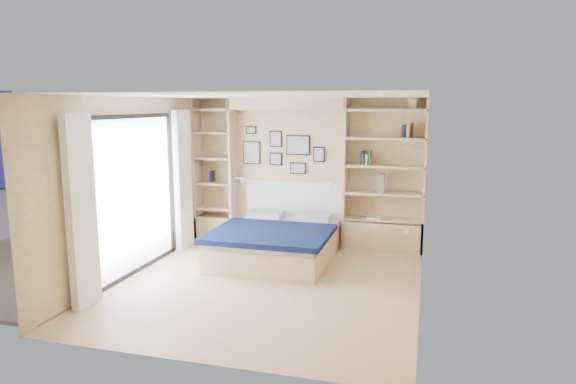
# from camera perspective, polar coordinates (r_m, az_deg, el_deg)

# --- Properties ---
(ground) EXTENTS (4.50, 4.50, 0.00)m
(ground) POSITION_cam_1_polar(r_m,az_deg,el_deg) (7.07, -2.22, -10.09)
(ground) COLOR tan
(ground) RESTS_ON ground
(room_shell) EXTENTS (4.50, 4.50, 4.50)m
(room_shell) POSITION_cam_1_polar(r_m,az_deg,el_deg) (8.32, -1.65, 0.61)
(room_shell) COLOR tan
(room_shell) RESTS_ON ground
(bed) EXTENTS (1.77, 2.21, 1.07)m
(bed) POSITION_cam_1_polar(r_m,az_deg,el_deg) (8.07, -1.20, -5.47)
(bed) COLOR tan
(bed) RESTS_ON ground
(photo_gallery) EXTENTS (1.48, 0.02, 0.82)m
(photo_gallery) POSITION_cam_1_polar(r_m,az_deg,el_deg) (8.94, -0.76, 4.65)
(photo_gallery) COLOR black
(photo_gallery) RESTS_ON ground
(reading_lamps) EXTENTS (1.92, 0.12, 0.15)m
(reading_lamps) POSITION_cam_1_polar(r_m,az_deg,el_deg) (8.75, -0.20, 1.22)
(reading_lamps) COLOR silver
(reading_lamps) RESTS_ON ground
(shelf_decor) EXTENTS (3.56, 0.23, 2.03)m
(shelf_decor) POSITION_cam_1_polar(r_m,az_deg,el_deg) (8.46, 10.07, 5.01)
(shelf_decor) COLOR #A51E1E
(shelf_decor) RESTS_ON ground
(deck) EXTENTS (3.20, 4.00, 0.05)m
(deck) POSITION_cam_1_polar(r_m,az_deg,el_deg) (8.80, -25.38, -7.04)
(deck) COLOR #726254
(deck) RESTS_ON ground
(deck_chair) EXTENTS (0.56, 0.76, 0.69)m
(deck_chair) POSITION_cam_1_polar(r_m,az_deg,el_deg) (9.31, -21.16, -3.77)
(deck_chair) COLOR tan
(deck_chair) RESTS_ON ground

